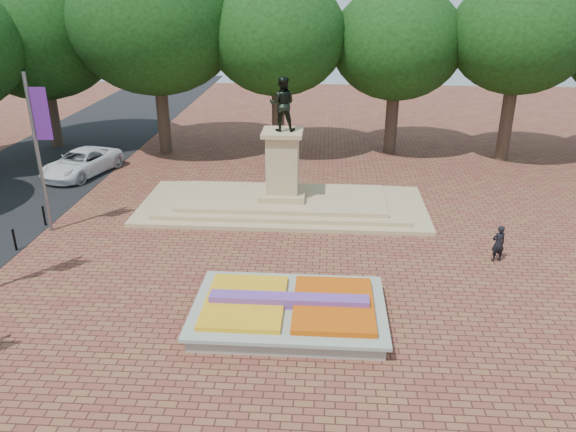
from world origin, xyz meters
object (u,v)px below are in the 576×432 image
object	(u,v)px
flower_bed	(290,310)
monument	(283,191)
van	(81,163)
pedestrian	(498,243)

from	to	relation	value
flower_bed	monument	bearing A→B (deg)	95.87
monument	van	distance (m)	12.75
flower_bed	monument	xyz separation A→B (m)	(-1.03, 10.00, 0.50)
monument	van	size ratio (longest dim) A/B	2.67
flower_bed	monument	distance (m)	10.07
monument	pedestrian	size ratio (longest dim) A/B	9.17
pedestrian	van	bearing A→B (deg)	-38.71
flower_bed	pedestrian	xyz separation A→B (m)	(7.97, 4.87, 0.39)
flower_bed	van	xyz separation A→B (m)	(-13.03, 14.31, 0.35)
van	pedestrian	distance (m)	23.02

